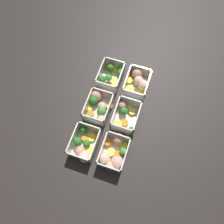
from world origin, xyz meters
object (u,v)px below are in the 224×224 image
object	(u,v)px
container_near_left	(114,154)
container_far_center	(98,106)
container_far_right	(112,76)
container_near_right	(138,82)
container_near_center	(125,115)
container_far_left	(84,146)

from	to	relation	value
container_near_left	container_far_center	distance (m)	0.21
container_far_right	container_far_center	bearing A→B (deg)	177.17
container_near_left	container_near_right	xyz separation A→B (m)	(0.33, 0.00, -0.00)
container_near_center	container_far_right	size ratio (longest dim) A/B	1.02
container_far_right	container_near_right	bearing A→B (deg)	-86.88
container_near_left	container_far_left	bearing A→B (deg)	93.12
container_near_center	container_far_center	xyz separation A→B (m)	(0.00, 0.12, 0.00)
container_far_left	container_far_center	size ratio (longest dim) A/B	0.94
container_near_right	container_far_center	world-z (taller)	same
container_near_center	container_far_center	distance (m)	0.12
container_far_center	container_near_right	bearing A→B (deg)	-37.98
container_far_center	container_far_right	distance (m)	0.16
container_near_left	container_far_left	xyz separation A→B (m)	(-0.01, 0.12, -0.00)
container_near_center	container_far_right	xyz separation A→B (m)	(0.16, 0.11, 0.00)
container_far_left	container_far_center	bearing A→B (deg)	2.13
container_near_center	container_far_center	bearing A→B (deg)	88.08
container_far_center	container_far_right	size ratio (longest dim) A/B	1.15
container_far_center	container_far_right	world-z (taller)	same
container_near_center	container_near_right	bearing A→B (deg)	-2.09
container_near_right	container_far_right	bearing A→B (deg)	93.12
container_far_center	container_far_right	bearing A→B (deg)	-2.83
container_near_right	container_far_left	bearing A→B (deg)	160.44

